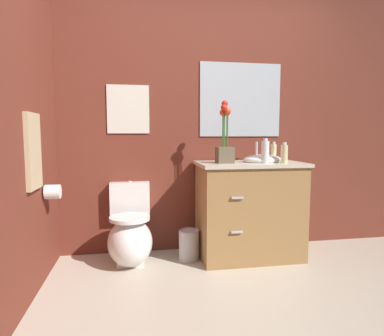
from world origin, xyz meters
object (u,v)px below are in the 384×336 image
hand_wash_bottle (274,152)px  flower_vase (225,144)px  wall_poster (128,109)px  toilet_paper_roll (53,192)px  soap_bottle (265,152)px  vanity_cabinet (249,209)px  toilet (130,236)px  wall_mirror (241,100)px  hanging_towel (33,151)px  trash_bin (189,245)px  lotion_bottle (284,154)px

hand_wash_bottle → flower_vase: bearing=-169.7°
hand_wash_bottle → wall_poster: 1.39m
wall_poster → toilet_paper_roll: wall_poster is taller
hand_wash_bottle → toilet_paper_roll: (-1.89, -0.22, -0.27)m
hand_wash_bottle → soap_bottle: bearing=-132.6°
vanity_cabinet → soap_bottle: bearing=-48.6°
vanity_cabinet → toilet_paper_roll: 1.67m
toilet → vanity_cabinet: 1.09m
wall_mirror → hanging_towel: (-1.70, -0.72, -0.45)m
vanity_cabinet → soap_bottle: 0.54m
toilet_paper_roll → soap_bottle: bearing=2.0°
toilet_paper_roll → wall_mirror: bearing=15.8°
hand_wash_bottle → trash_bin: 1.14m
vanity_cabinet → wall_poster: (-1.07, 0.29, 0.90)m
wall_mirror → hanging_towel: wall_mirror is taller
flower_vase → soap_bottle: (0.34, -0.07, -0.07)m
toilet → trash_bin: (0.52, -0.01, -0.11)m
hand_wash_bottle → wall_poster: (-1.32, 0.24, 0.39)m
hand_wash_bottle → toilet_paper_roll: hand_wash_bottle is taller
toilet → hand_wash_bottle: bearing=1.2°
soap_bottle → wall_poster: bearing=161.0°
lotion_bottle → toilet_paper_roll: (-1.90, -0.02, -0.27)m
trash_bin → flower_vase: bearing=-8.8°
toilet → vanity_cabinet: bearing=-1.4°
flower_vase → wall_mirror: size_ratio=0.68×
flower_vase → lotion_bottle: 0.52m
soap_bottle → toilet_paper_roll: (-1.74, -0.06, -0.29)m
wall_mirror → vanity_cabinet: bearing=-89.5°
hand_wash_bottle → hanging_towel: (-1.94, -0.48, 0.05)m
soap_bottle → trash_bin: (-0.65, 0.12, -0.83)m
lotion_bottle → wall_poster: 1.45m
hanging_towel → hand_wash_bottle: bearing=13.8°
toilet → soap_bottle: size_ratio=3.20×
hand_wash_bottle → trash_bin: (-0.80, -0.04, -0.82)m
wall_poster → toilet_paper_roll: bearing=-141.0°
lotion_bottle → vanity_cabinet: bearing=149.3°
soap_bottle → toilet_paper_roll: size_ratio=1.96×
vanity_cabinet → toilet_paper_roll: size_ratio=9.54×
soap_bottle → toilet_paper_roll: soap_bottle is taller
wall_poster → flower_vase: bearing=-21.8°
hand_wash_bottle → toilet_paper_roll: 1.92m
hanging_towel → wall_mirror: bearing=22.9°
lotion_bottle → trash_bin: bearing=168.6°
hand_wash_bottle → wall_poster: wall_poster is taller
lotion_bottle → hand_wash_bottle: (-0.01, 0.20, 0.00)m
flower_vase → trash_bin: bearing=171.2°
hanging_towel → soap_bottle: bearing=9.9°
wall_mirror → lotion_bottle: bearing=-60.2°
soap_bottle → wall_mirror: wall_mirror is taller
vanity_cabinet → hand_wash_bottle: size_ratio=5.77×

